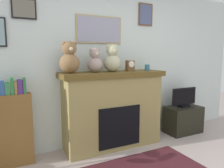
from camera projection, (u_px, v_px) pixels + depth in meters
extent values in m
cube|color=silver|center=(121.00, 65.00, 3.66)|extent=(5.20, 0.12, 2.60)
cube|color=tan|center=(99.00, 30.00, 3.32)|extent=(0.76, 0.02, 0.43)
cube|color=#9A9AAF|center=(100.00, 30.00, 3.31)|extent=(0.72, 0.00, 0.39)
cube|color=black|center=(24.00, 9.00, 2.80)|extent=(0.32, 0.02, 0.27)
cube|color=#6F6C5B|center=(24.00, 8.00, 2.79)|extent=(0.28, 0.00, 0.23)
cube|color=brown|center=(146.00, 15.00, 3.67)|extent=(0.28, 0.02, 0.38)
cube|color=slate|center=(146.00, 14.00, 3.66)|extent=(0.24, 0.00, 0.34)
cube|color=olive|center=(113.00, 112.00, 3.35)|extent=(1.54, 0.48, 1.13)
cube|color=brown|center=(113.00, 74.00, 3.27)|extent=(1.66, 0.54, 0.08)
cube|color=black|center=(120.00, 127.00, 3.16)|extent=(0.69, 0.02, 0.62)
cube|color=brown|center=(15.00, 130.00, 2.76)|extent=(0.45, 0.16, 0.97)
cube|color=#2D548D|center=(2.00, 88.00, 2.64)|extent=(0.05, 0.13, 0.18)
cube|color=#347B47|center=(7.00, 88.00, 2.66)|extent=(0.06, 0.13, 0.16)
cube|color=#297A35|center=(12.00, 86.00, 2.68)|extent=(0.04, 0.13, 0.22)
cube|color=olive|center=(16.00, 88.00, 2.71)|extent=(0.03, 0.13, 0.16)
cube|color=#4F2975|center=(20.00, 87.00, 2.73)|extent=(0.06, 0.13, 0.19)
cube|color=#2E693B|center=(24.00, 85.00, 2.75)|extent=(0.04, 0.13, 0.21)
cube|color=black|center=(183.00, 120.00, 3.99)|extent=(0.68, 0.40, 0.50)
cube|color=black|center=(184.00, 106.00, 3.96)|extent=(0.20, 0.14, 0.04)
cube|color=black|center=(184.00, 96.00, 3.93)|extent=(0.55, 0.03, 0.32)
cube|color=black|center=(185.00, 96.00, 3.92)|extent=(0.51, 0.00, 0.28)
cylinder|color=teal|center=(147.00, 67.00, 3.52)|extent=(0.08, 0.08, 0.10)
cube|color=brown|center=(130.00, 66.00, 3.37)|extent=(0.13, 0.09, 0.17)
cylinder|color=white|center=(132.00, 64.00, 3.32)|extent=(0.10, 0.01, 0.10)
sphere|color=olive|center=(70.00, 63.00, 2.92)|extent=(0.28, 0.28, 0.28)
sphere|color=olive|center=(69.00, 48.00, 2.90)|extent=(0.20, 0.20, 0.20)
sphere|color=olive|center=(64.00, 44.00, 2.86)|extent=(0.07, 0.07, 0.07)
sphere|color=olive|center=(74.00, 44.00, 2.92)|extent=(0.07, 0.07, 0.07)
sphere|color=beige|center=(71.00, 49.00, 2.83)|extent=(0.06, 0.06, 0.06)
sphere|color=#A79086|center=(95.00, 65.00, 3.10)|extent=(0.23, 0.23, 0.23)
sphere|color=#A79086|center=(95.00, 53.00, 3.07)|extent=(0.16, 0.16, 0.16)
sphere|color=#A79086|center=(91.00, 50.00, 3.04)|extent=(0.06, 0.06, 0.06)
sphere|color=#A79086|center=(98.00, 50.00, 3.09)|extent=(0.06, 0.06, 0.06)
sphere|color=beige|center=(97.00, 54.00, 3.02)|extent=(0.05, 0.05, 0.05)
sphere|color=#BCBB92|center=(112.00, 63.00, 3.22)|extent=(0.26, 0.26, 0.26)
sphere|color=#BCBB92|center=(112.00, 50.00, 3.19)|extent=(0.19, 0.19, 0.19)
sphere|color=#BCBB92|center=(108.00, 46.00, 3.16)|extent=(0.07, 0.07, 0.07)
sphere|color=#BCBB92|center=(116.00, 46.00, 3.22)|extent=(0.07, 0.07, 0.07)
sphere|color=beige|center=(114.00, 51.00, 3.13)|extent=(0.06, 0.06, 0.06)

